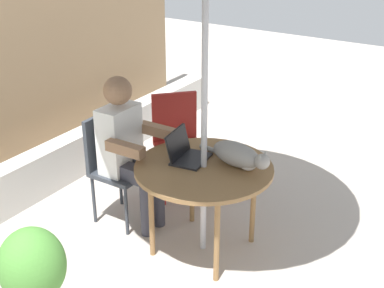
{
  "coord_description": "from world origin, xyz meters",
  "views": [
    {
      "loc": [
        -2.89,
        -1.74,
        2.44
      ],
      "look_at": [
        0.0,
        0.1,
        0.85
      ],
      "focal_mm": 49.71,
      "sensor_mm": 36.0,
      "label": 1
    }
  ],
  "objects": [
    {
      "name": "planter_wall_low",
      "position": [
        0.0,
        1.68,
        0.2
      ],
      "size": [
        5.3,
        0.2,
        0.41
      ],
      "primitive_type": "cube",
      "color": "beige",
      "rests_on": "ground"
    },
    {
      "name": "ground_plane",
      "position": [
        0.0,
        0.0,
        0.0
      ],
      "size": [
        14.0,
        14.0,
        0.0
      ],
      "primitive_type": "plane",
      "color": "#ADA399"
    },
    {
      "name": "person_seated",
      "position": [
        0.0,
        0.7,
        0.7
      ],
      "size": [
        0.48,
        0.48,
        1.24
      ],
      "color": "white",
      "rests_on": "ground"
    },
    {
      "name": "cat",
      "position": [
        0.14,
        -0.21,
        0.79
      ],
      "size": [
        0.26,
        0.64,
        0.17
      ],
      "color": "gray",
      "rests_on": "patio_table"
    },
    {
      "name": "chair_occupied",
      "position": [
        0.0,
        0.86,
        0.53
      ],
      "size": [
        0.4,
        0.4,
        0.9
      ],
      "color": "#33383F",
      "rests_on": "ground"
    },
    {
      "name": "laptop",
      "position": [
        0.03,
        0.18,
        0.77
      ],
      "size": [
        0.33,
        0.29,
        0.21
      ],
      "color": "black",
      "rests_on": "patio_table"
    },
    {
      "name": "patio_table",
      "position": [
        0.0,
        0.0,
        0.64
      ],
      "size": [
        1.0,
        1.0,
        0.7
      ],
      "color": "olive",
      "rests_on": "ground"
    },
    {
      "name": "chair_empty",
      "position": [
        0.66,
        0.68,
        0.53
      ],
      "size": [
        0.57,
        0.57,
        0.9
      ],
      "color": "maroon",
      "rests_on": "ground"
    },
    {
      "name": "potted_plant_by_chair",
      "position": [
        -1.3,
        0.36,
        0.44
      ],
      "size": [
        0.39,
        0.39,
        0.76
      ],
      "color": "#9E5138",
      "rests_on": "ground"
    }
  ]
}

